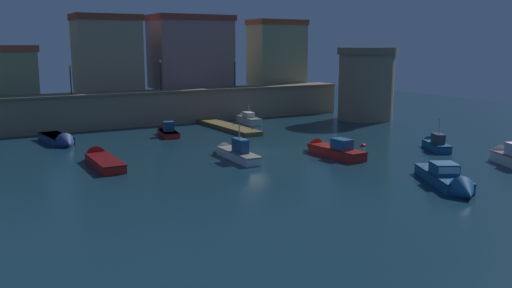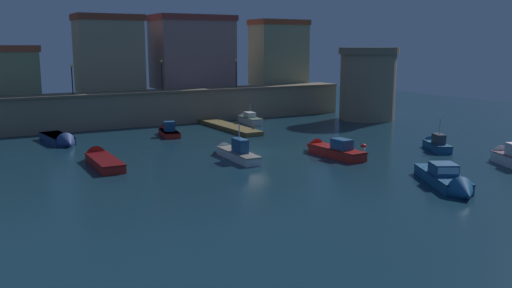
% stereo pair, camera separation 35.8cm
% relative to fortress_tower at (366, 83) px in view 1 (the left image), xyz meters
% --- Properties ---
extents(ground_plane, '(111.16, 111.16, 0.00)m').
position_rel_fortress_tower_xyz_m(ground_plane, '(-22.08, -11.02, -4.38)').
color(ground_plane, '#112D3D').
extents(quay_wall, '(46.46, 3.69, 3.82)m').
position_rel_fortress_tower_xyz_m(quay_wall, '(-22.08, 9.20, -2.46)').
color(quay_wall, gray).
rests_on(quay_wall, ground).
extents(old_town_backdrop, '(45.04, 6.08, 8.99)m').
position_rel_fortress_tower_xyz_m(old_town_backdrop, '(-19.99, 13.29, 3.39)').
color(old_town_backdrop, gray).
rests_on(old_town_backdrop, ground).
extents(fortress_tower, '(7.11, 7.11, 8.64)m').
position_rel_fortress_tower_xyz_m(fortress_tower, '(0.00, 0.00, 0.00)').
color(fortress_tower, gray).
rests_on(fortress_tower, ground).
extents(pier_dock, '(2.05, 11.78, 0.70)m').
position_rel_fortress_tower_xyz_m(pier_dock, '(-17.99, 1.61, -4.16)').
color(pier_dock, brown).
rests_on(pier_dock, ground).
extents(quay_lamp_0, '(0.32, 0.32, 3.07)m').
position_rel_fortress_tower_xyz_m(quay_lamp_0, '(-32.50, 9.20, 1.52)').
color(quay_lamp_0, black).
rests_on(quay_lamp_0, quay_wall).
extents(quay_lamp_1, '(0.32, 0.32, 3.46)m').
position_rel_fortress_tower_xyz_m(quay_lamp_1, '(-22.60, 9.20, 1.74)').
color(quay_lamp_1, black).
rests_on(quay_lamp_1, quay_wall).
extents(quay_lamp_2, '(0.32, 0.32, 3.41)m').
position_rel_fortress_tower_xyz_m(quay_lamp_2, '(-13.03, 9.20, 1.71)').
color(quay_lamp_2, black).
rests_on(quay_lamp_2, quay_wall).
extents(moored_boat_0, '(1.82, 6.84, 1.93)m').
position_rel_fortress_tower_xyz_m(moored_boat_0, '(-17.13, -15.23, -3.89)').
color(moored_boat_0, red).
rests_on(moored_boat_0, ground).
extents(moored_boat_1, '(2.56, 6.80, 1.73)m').
position_rel_fortress_tower_xyz_m(moored_boat_1, '(-35.38, 1.11, -4.02)').
color(moored_boat_1, navy).
rests_on(moored_boat_1, ground).
extents(moored_boat_2, '(3.23, 4.73, 3.11)m').
position_rel_fortress_tower_xyz_m(moored_boat_2, '(-7.64, -17.62, -3.92)').
color(moored_boat_2, '#195689').
rests_on(moored_boat_2, ground).
extents(moored_boat_3, '(1.88, 5.58, 2.57)m').
position_rel_fortress_tower_xyz_m(moored_boat_3, '(-14.11, 4.28, -3.89)').
color(moored_boat_3, silver).
rests_on(moored_boat_3, ground).
extents(moored_boat_4, '(1.62, 7.08, 3.16)m').
position_rel_fortress_tower_xyz_m(moored_boat_4, '(-24.50, -12.32, -3.90)').
color(moored_boat_4, white).
rests_on(moored_boat_4, ground).
extents(moored_boat_5, '(3.89, 6.15, 2.13)m').
position_rel_fortress_tower_xyz_m(moored_boat_5, '(-7.42, -24.90, -3.81)').
color(moored_boat_5, white).
rests_on(moored_boat_5, ground).
extents(moored_boat_6, '(4.96, 7.29, 1.88)m').
position_rel_fortress_tower_xyz_m(moored_boat_6, '(-16.96, -27.17, -3.93)').
color(moored_boat_6, '#195689').
rests_on(moored_boat_6, ground).
extents(moored_boat_7, '(1.77, 7.17, 1.58)m').
position_rel_fortress_tower_xyz_m(moored_boat_7, '(-34.29, -9.31, -4.03)').
color(moored_boat_7, red).
rests_on(moored_boat_7, ground).
extents(moored_boat_8, '(2.32, 5.16, 1.94)m').
position_rel_fortress_tower_xyz_m(moored_boat_8, '(-25.05, 1.13, -4.01)').
color(moored_boat_8, red).
rests_on(moored_boat_8, ground).
extents(mooring_buoy_0, '(0.52, 0.52, 0.52)m').
position_rel_fortress_tower_xyz_m(mooring_buoy_0, '(-12.23, -13.67, -4.38)').
color(mooring_buoy_0, red).
rests_on(mooring_buoy_0, ground).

